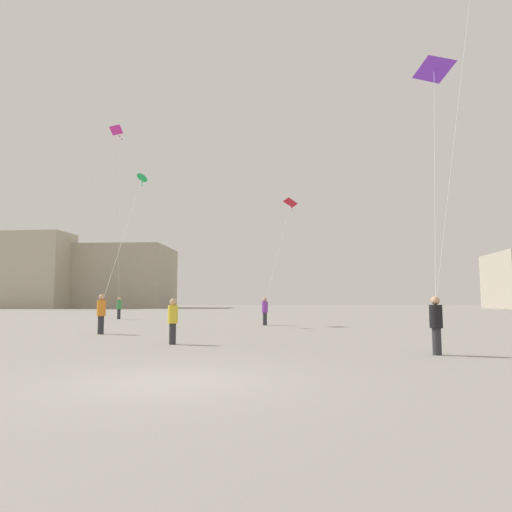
% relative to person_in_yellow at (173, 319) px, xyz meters
% --- Properties ---
extents(ground_plane, '(300.00, 300.00, 0.00)m').
position_rel_person_in_yellow_xyz_m(ground_plane, '(1.81, -7.13, -0.87)').
color(ground_plane, gray).
extents(person_in_yellow, '(0.34, 0.34, 1.58)m').
position_rel_person_in_yellow_xyz_m(person_in_yellow, '(0.00, 0.00, 0.00)').
color(person_in_yellow, '#2D2D33').
rests_on(person_in_yellow, ground_plane).
extents(person_in_orange, '(0.39, 0.39, 1.80)m').
position_rel_person_in_yellow_xyz_m(person_in_orange, '(-4.47, 4.55, 0.12)').
color(person_in_orange, '#2D2D33').
rests_on(person_in_orange, ground_plane).
extents(person_in_purple, '(0.38, 0.38, 1.73)m').
position_rel_person_in_yellow_xyz_m(person_in_purple, '(2.54, 12.64, 0.08)').
color(person_in_purple, '#2D2D33').
rests_on(person_in_purple, ground_plane).
extents(person_in_green, '(0.39, 0.39, 1.81)m').
position_rel_person_in_yellow_xyz_m(person_in_green, '(-9.96, 21.26, 0.13)').
color(person_in_green, '#2D2D33').
rests_on(person_in_green, ground_plane).
extents(person_in_black, '(0.36, 0.36, 1.63)m').
position_rel_person_in_yellow_xyz_m(person_in_black, '(8.14, -2.53, 0.03)').
color(person_in_black, '#2D2D33').
rests_on(person_in_black, ground_plane).
extents(kite_magenta_delta, '(2.08, 6.44, 12.75)m').
position_rel_person_in_yellow_xyz_m(kite_magenta_delta, '(-8.40, 15.62, 12.42)').
color(kite_magenta_delta, '#D12899').
extents(kite_crimson_delta, '(2.38, 14.74, 9.84)m').
position_rel_person_in_yellow_xyz_m(kite_crimson_delta, '(4.21, 26.40, 9.58)').
color(kite_crimson_delta, red).
extents(kite_violet_delta, '(3.98, 9.70, 11.96)m').
position_rel_person_in_yellow_xyz_m(kite_violet_delta, '(11.19, 6.16, 11.76)').
color(kite_violet_delta, purple).
extents(kite_emerald_diamond, '(1.30, 8.18, 8.33)m').
position_rel_person_in_yellow_xyz_m(kite_emerald_diamond, '(-5.24, 12.04, 8.29)').
color(kite_emerald_diamond, green).
extents(building_left_hall, '(27.28, 9.73, 15.01)m').
position_rel_person_in_yellow_xyz_m(building_left_hall, '(-53.19, 72.24, 6.64)').
color(building_left_hall, '#B2A893').
rests_on(building_left_hall, ground_plane).
extents(building_centre_hall, '(26.40, 17.89, 13.13)m').
position_rel_person_in_yellow_xyz_m(building_centre_hall, '(-35.19, 81.66, 5.70)').
color(building_centre_hall, '#A39984').
rests_on(building_centre_hall, ground_plane).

